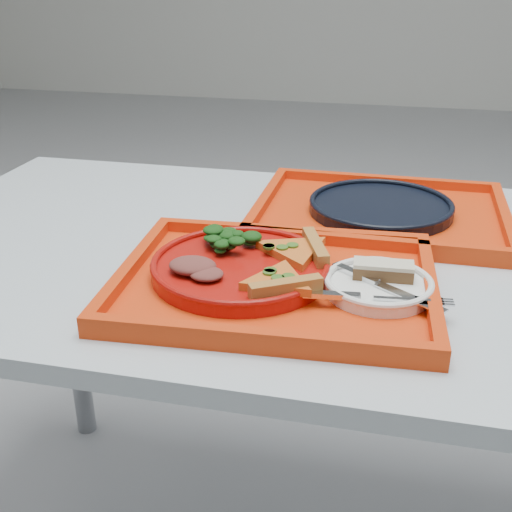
# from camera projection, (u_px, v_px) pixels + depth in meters

# --- Properties ---
(table) EXTENTS (1.60, 0.80, 0.75)m
(table) POSITION_uv_depth(u_px,v_px,m) (352.00, 294.00, 1.07)
(table) COLOR #AAB6BE
(table) RESTS_ON ground
(tray_main) EXTENTS (0.47, 0.38, 0.01)m
(tray_main) POSITION_uv_depth(u_px,v_px,m) (276.00, 285.00, 0.92)
(tray_main) COLOR red
(tray_main) RESTS_ON table
(tray_far) EXTENTS (0.45, 0.35, 0.01)m
(tray_far) POSITION_uv_depth(u_px,v_px,m) (380.00, 215.00, 1.18)
(tray_far) COLOR red
(tray_far) RESTS_ON table
(dinner_plate) EXTENTS (0.26, 0.26, 0.02)m
(dinner_plate) POSITION_uv_depth(u_px,v_px,m) (240.00, 269.00, 0.94)
(dinner_plate) COLOR #9C100A
(dinner_plate) RESTS_ON tray_main
(side_plate) EXTENTS (0.15, 0.15, 0.01)m
(side_plate) POSITION_uv_depth(u_px,v_px,m) (378.00, 288.00, 0.89)
(side_plate) COLOR white
(side_plate) RESTS_ON tray_main
(navy_plate) EXTENTS (0.26, 0.26, 0.02)m
(navy_plate) POSITION_uv_depth(u_px,v_px,m) (381.00, 208.00, 1.17)
(navy_plate) COLOR black
(navy_plate) RESTS_ON tray_far
(pizza_slice_a) EXTENTS (0.14, 0.15, 0.02)m
(pizza_slice_a) POSITION_uv_depth(u_px,v_px,m) (278.00, 278.00, 0.87)
(pizza_slice_a) COLOR orange
(pizza_slice_a) RESTS_ON dinner_plate
(pizza_slice_b) EXTENTS (0.16, 0.15, 0.02)m
(pizza_slice_b) POSITION_uv_depth(u_px,v_px,m) (294.00, 248.00, 0.96)
(pizza_slice_b) COLOR orange
(pizza_slice_b) RESTS_ON dinner_plate
(salad_heap) EXTENTS (0.08, 0.07, 0.04)m
(salad_heap) POSITION_uv_depth(u_px,v_px,m) (231.00, 237.00, 0.98)
(salad_heap) COLOR black
(salad_heap) RESTS_ON dinner_plate
(meat_portion) EXTENTS (0.07, 0.05, 0.02)m
(meat_portion) POSITION_uv_depth(u_px,v_px,m) (193.00, 266.00, 0.90)
(meat_portion) COLOR brown
(meat_portion) RESTS_ON dinner_plate
(dessert_bar) EXTENTS (0.08, 0.04, 0.02)m
(dessert_bar) POSITION_uv_depth(u_px,v_px,m) (383.00, 270.00, 0.90)
(dessert_bar) COLOR #452817
(dessert_bar) RESTS_ON side_plate
(knife) EXTENTS (0.16, 0.12, 0.01)m
(knife) POSITION_uv_depth(u_px,v_px,m) (386.00, 286.00, 0.87)
(knife) COLOR silver
(knife) RESTS_ON side_plate
(fork) EXTENTS (0.19, 0.04, 0.01)m
(fork) POSITION_uv_depth(u_px,v_px,m) (372.00, 297.00, 0.84)
(fork) COLOR silver
(fork) RESTS_ON side_plate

